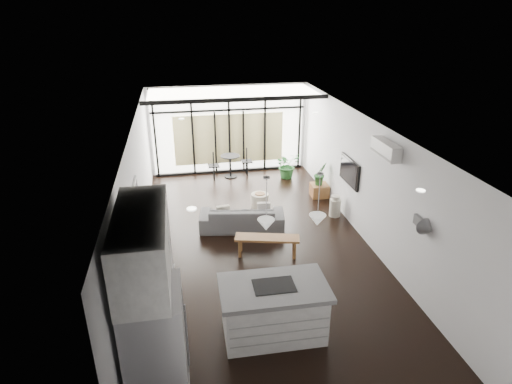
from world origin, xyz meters
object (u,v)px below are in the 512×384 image
object	(u,v)px
sofa	(242,214)
console_bench	(267,246)
milk_can	(335,206)
pouf	(260,200)
island	(273,310)
fridge	(157,354)
tv	(349,171)

from	to	relation	value
sofa	console_bench	xyz separation A→B (m)	(0.35, -1.31, -0.17)
milk_can	pouf	bearing A→B (deg)	153.80
island	fridge	world-z (taller)	fridge
fridge	pouf	size ratio (longest dim) A/B	4.04
sofa	tv	world-z (taller)	tv
fridge	console_bench	world-z (taller)	fridge
console_bench	tv	size ratio (longest dim) A/B	1.26
pouf	tv	size ratio (longest dim) A/B	0.43
console_bench	pouf	size ratio (longest dim) A/B	2.94
island	fridge	bearing A→B (deg)	-146.78
island	fridge	size ratio (longest dim) A/B	0.91
milk_can	island	bearing A→B (deg)	-122.69
sofa	milk_can	world-z (taller)	sofa
fridge	island	bearing A→B (deg)	32.17
sofa	pouf	bearing A→B (deg)	-111.39
console_bench	tv	distance (m)	2.88
island	tv	world-z (taller)	tv
pouf	milk_can	size ratio (longest dim) A/B	0.83
sofa	fridge	bearing A→B (deg)	78.42
sofa	pouf	world-z (taller)	sofa
island	tv	distance (m)	4.69
console_bench	milk_can	size ratio (longest dim) A/B	2.43
pouf	sofa	bearing A→B (deg)	-120.73
island	pouf	distance (m)	4.89
fridge	pouf	world-z (taller)	fridge
island	milk_can	distance (m)	4.68
fridge	milk_can	xyz separation A→B (m)	(4.32, 5.06, -0.67)
milk_can	tv	size ratio (longest dim) A/B	0.52
pouf	milk_can	world-z (taller)	milk_can
pouf	tv	bearing A→B (deg)	-28.69
pouf	tv	distance (m)	2.55
sofa	milk_can	xyz separation A→B (m)	(2.47, 0.22, -0.11)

